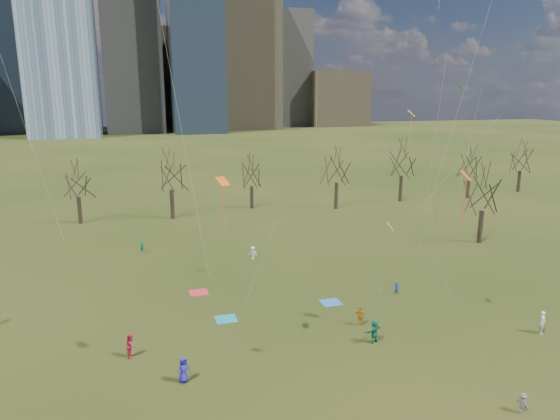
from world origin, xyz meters
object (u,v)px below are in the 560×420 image
object	(u,v)px
blanket_navy	(331,302)
person_2	(131,345)
person_4	(360,316)
blanket_crimson	(199,292)
blanket_teal	(226,319)
person_1	(542,322)
person_0	(183,370)

from	to	relation	value
blanket_navy	person_2	distance (m)	16.47
person_4	person_2	bearing A→B (deg)	35.36
blanket_crimson	person_4	size ratio (longest dim) A/B	1.06
blanket_navy	blanket_teal	bearing A→B (deg)	-176.41
blanket_navy	person_4	bearing A→B (deg)	-83.73
blanket_navy	person_2	bearing A→B (deg)	-165.00
blanket_teal	blanket_navy	distance (m)	8.92
person_2	person_4	world-z (taller)	person_2
person_1	person_2	world-z (taller)	person_1
person_0	person_2	distance (m)	4.96
blanket_crimson	blanket_navy	bearing A→B (deg)	-27.51
blanket_navy	person_0	xyz separation A→B (m)	(-12.94, -8.25, 0.80)
blanket_navy	person_0	bearing A→B (deg)	-147.49
person_0	blanket_crimson	bearing A→B (deg)	56.42
blanket_navy	person_0	size ratio (longest dim) A/B	0.98
person_1	person_0	bearing A→B (deg)	118.71
person_0	person_4	xyz separation A→B (m)	(13.43, 3.76, -0.06)
blanket_teal	blanket_navy	xyz separation A→B (m)	(8.90, 0.56, 0.00)
person_2	person_4	bearing A→B (deg)	-77.00
person_0	person_2	bearing A→B (deg)	104.48
person_0	blanket_navy	bearing A→B (deg)	10.42
blanket_teal	blanket_navy	bearing A→B (deg)	3.59
blanket_teal	person_4	xyz separation A→B (m)	(9.39, -3.93, 0.74)
blanket_navy	blanket_crimson	world-z (taller)	same
person_0	person_1	world-z (taller)	person_1
blanket_teal	blanket_crimson	size ratio (longest dim) A/B	1.00
person_0	person_4	size ratio (longest dim) A/B	1.08
blanket_crimson	person_2	xyz separation A→B (m)	(-5.71, -9.56, 0.79)
blanket_teal	person_4	size ratio (longest dim) A/B	1.06
person_4	blanket_teal	bearing A→B (deg)	13.46
blanket_teal	person_4	distance (m)	10.21
blanket_teal	blanket_crimson	distance (m)	6.00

